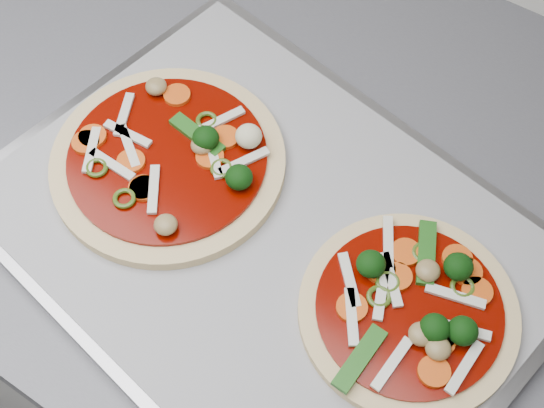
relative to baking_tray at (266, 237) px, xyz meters
The scene contains 4 objects.
baking_tray is the anchor object (origin of this frame).
parchment 0.01m from the baking_tray, ahead, with size 0.45×0.33×0.00m, color gray.
pizza_left 0.11m from the baking_tray, behind, with size 0.22×0.22×0.04m.
pizza_right 0.14m from the baking_tray, ahead, with size 0.21×0.21×0.03m.
Camera 1 is at (-0.48, 0.96, 1.48)m, focal length 50.00 mm.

